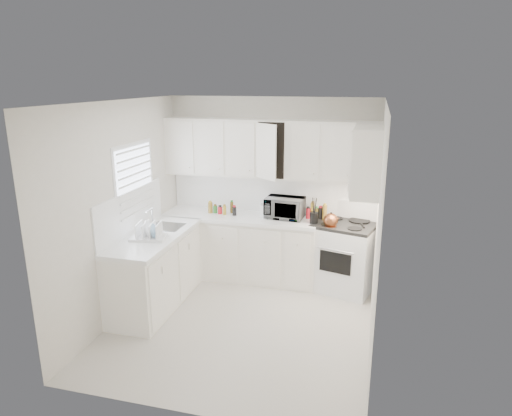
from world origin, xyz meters
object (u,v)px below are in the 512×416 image
(microwave, at_px, (285,206))
(rice_cooker, at_px, (267,210))
(dish_rack, at_px, (148,229))
(stove, at_px, (344,248))
(utensil_crock, at_px, (314,210))
(tea_kettle, at_px, (331,219))

(microwave, bearing_deg, rice_cooker, -171.07)
(microwave, bearing_deg, dish_rack, -134.00)
(stove, xyz_separation_m, rice_cooker, (-1.09, 0.06, 0.45))
(utensil_crock, height_order, dish_rack, utensil_crock)
(stove, relative_size, utensil_crock, 3.31)
(tea_kettle, relative_size, rice_cooker, 1.13)
(rice_cooker, xyz_separation_m, utensil_crock, (0.68, -0.14, 0.08))
(tea_kettle, height_order, dish_rack, dish_rack)
(stove, bearing_deg, utensil_crock, -154.87)
(rice_cooker, xyz_separation_m, dish_rack, (-1.20, -1.25, 0.01))
(tea_kettle, distance_m, rice_cooker, 0.94)
(stove, relative_size, rice_cooker, 5.77)
(stove, height_order, tea_kettle, stove)
(tea_kettle, distance_m, microwave, 0.71)
(tea_kettle, height_order, microwave, microwave)
(tea_kettle, bearing_deg, rice_cooker, -169.63)
(utensil_crock, distance_m, dish_rack, 2.18)
(utensil_crock, bearing_deg, stove, 10.23)
(stove, xyz_separation_m, microwave, (-0.85, 0.08, 0.52))
(tea_kettle, xyz_separation_m, utensil_crock, (-0.23, 0.09, 0.08))
(stove, distance_m, rice_cooker, 1.18)
(tea_kettle, xyz_separation_m, dish_rack, (-2.11, -1.03, 0.01))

